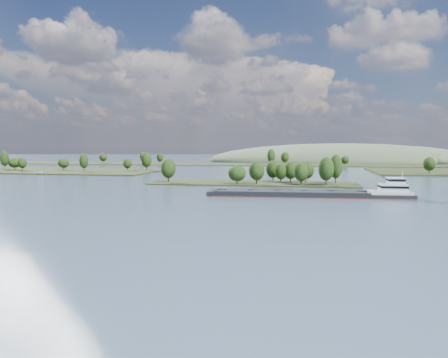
# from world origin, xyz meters

# --- Properties ---
(ground) EXTENTS (1800.00, 1800.00, 0.00)m
(ground) POSITION_xyz_m (0.00, 120.00, 0.00)
(ground) COLOR #3D4F69
(ground) RESTS_ON ground
(tree_island) EXTENTS (100.00, 30.00, 15.12)m
(tree_island) POSITION_xyz_m (6.08, 178.99, 3.93)
(tree_island) COLOR black
(tree_island) RESTS_ON ground
(back_shoreline) EXTENTS (900.00, 60.00, 16.56)m
(back_shoreline) POSITION_xyz_m (9.41, 399.70, 0.72)
(back_shoreline) COLOR black
(back_shoreline) RESTS_ON ground
(hill_west) EXTENTS (320.00, 160.00, 44.00)m
(hill_west) POSITION_xyz_m (60.00, 500.00, 0.00)
(hill_west) COLOR #45563B
(hill_west) RESTS_ON ground
(cargo_barge) EXTENTS (74.23, 13.71, 9.98)m
(cargo_barge) POSITION_xyz_m (32.12, 129.90, 1.26)
(cargo_barge) COLOR black
(cargo_barge) RESTS_ON ground
(motorboat) EXTENTS (6.12, 3.92, 2.21)m
(motorboat) POSITION_xyz_m (-147.96, 225.86, 1.11)
(motorboat) COLOR silver
(motorboat) RESTS_ON ground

